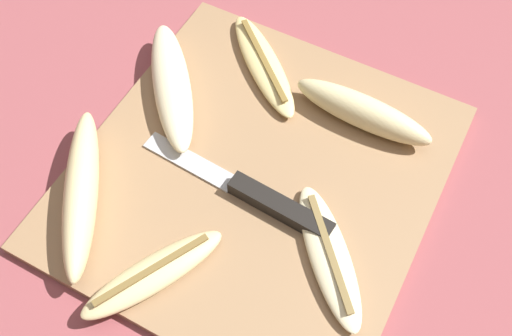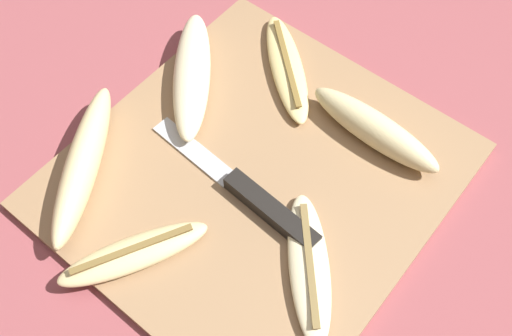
{
  "view_description": "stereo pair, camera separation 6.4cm",
  "coord_description": "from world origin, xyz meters",
  "px_view_note": "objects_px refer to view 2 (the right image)",
  "views": [
    {
      "loc": [
        -0.3,
        -0.16,
        0.57
      ],
      "look_at": [
        0.0,
        0.0,
        0.02
      ],
      "focal_mm": 42.0,
      "sensor_mm": 36.0,
      "label": 1
    },
    {
      "loc": [
        -0.26,
        -0.21,
        0.57
      ],
      "look_at": [
        0.0,
        0.0,
        0.02
      ],
      "focal_mm": 42.0,
      "sensor_mm": 36.0,
      "label": 2
    }
  ],
  "objects_px": {
    "banana_pale_long": "(309,267)",
    "banana_golden_short": "(287,67)",
    "banana_mellow_near": "(134,254)",
    "banana_ripe_center": "(83,163)",
    "knife": "(259,202)",
    "banana_soft_right": "(375,129)",
    "banana_bright_far": "(192,74)"
  },
  "relations": [
    {
      "from": "banana_pale_long",
      "to": "banana_golden_short",
      "type": "relative_size",
      "value": 0.95
    },
    {
      "from": "banana_mellow_near",
      "to": "banana_ripe_center",
      "type": "height_order",
      "value": "banana_ripe_center"
    },
    {
      "from": "knife",
      "to": "banana_mellow_near",
      "type": "distance_m",
      "value": 0.14
    },
    {
      "from": "knife",
      "to": "banana_soft_right",
      "type": "xyz_separation_m",
      "value": [
        0.14,
        -0.05,
        0.01
      ]
    },
    {
      "from": "banana_pale_long",
      "to": "banana_mellow_near",
      "type": "height_order",
      "value": "banana_mellow_near"
    },
    {
      "from": "banana_golden_short",
      "to": "banana_bright_far",
      "type": "distance_m",
      "value": 0.11
    },
    {
      "from": "banana_golden_short",
      "to": "banana_bright_far",
      "type": "xyz_separation_m",
      "value": [
        -0.08,
        0.08,
        0.01
      ]
    },
    {
      "from": "banana_bright_far",
      "to": "banana_mellow_near",
      "type": "bearing_deg",
      "value": -152.25
    },
    {
      "from": "banana_mellow_near",
      "to": "banana_bright_far",
      "type": "height_order",
      "value": "banana_bright_far"
    },
    {
      "from": "banana_soft_right",
      "to": "banana_ripe_center",
      "type": "bearing_deg",
      "value": 137.05
    },
    {
      "from": "banana_mellow_near",
      "to": "banana_golden_short",
      "type": "bearing_deg",
      "value": 6.08
    },
    {
      "from": "banana_pale_long",
      "to": "banana_bright_far",
      "type": "height_order",
      "value": "banana_bright_far"
    },
    {
      "from": "banana_pale_long",
      "to": "banana_soft_right",
      "type": "relative_size",
      "value": 0.88
    },
    {
      "from": "banana_mellow_near",
      "to": "banana_ripe_center",
      "type": "relative_size",
      "value": 0.82
    },
    {
      "from": "banana_soft_right",
      "to": "banana_mellow_near",
      "type": "bearing_deg",
      "value": 158.92
    },
    {
      "from": "banana_mellow_near",
      "to": "banana_ripe_center",
      "type": "xyz_separation_m",
      "value": [
        0.04,
        0.11,
        0.01
      ]
    },
    {
      "from": "banana_soft_right",
      "to": "banana_bright_far",
      "type": "height_order",
      "value": "banana_soft_right"
    },
    {
      "from": "banana_mellow_near",
      "to": "banana_golden_short",
      "type": "relative_size",
      "value": 1.0
    },
    {
      "from": "banana_mellow_near",
      "to": "banana_bright_far",
      "type": "distance_m",
      "value": 0.23
    },
    {
      "from": "banana_pale_long",
      "to": "banana_ripe_center",
      "type": "height_order",
      "value": "banana_ripe_center"
    },
    {
      "from": "knife",
      "to": "banana_soft_right",
      "type": "bearing_deg",
      "value": -13.52
    },
    {
      "from": "banana_golden_short",
      "to": "banana_soft_right",
      "type": "bearing_deg",
      "value": -97.49
    },
    {
      "from": "knife",
      "to": "banana_mellow_near",
      "type": "height_order",
      "value": "banana_mellow_near"
    },
    {
      "from": "banana_mellow_near",
      "to": "banana_soft_right",
      "type": "relative_size",
      "value": 0.92
    },
    {
      "from": "banana_mellow_near",
      "to": "banana_soft_right",
      "type": "height_order",
      "value": "banana_soft_right"
    },
    {
      "from": "banana_pale_long",
      "to": "knife",
      "type": "bearing_deg",
      "value": 72.82
    },
    {
      "from": "banana_golden_short",
      "to": "banana_soft_right",
      "type": "height_order",
      "value": "banana_soft_right"
    },
    {
      "from": "banana_ripe_center",
      "to": "banana_soft_right",
      "type": "bearing_deg",
      "value": -42.95
    },
    {
      "from": "knife",
      "to": "banana_bright_far",
      "type": "distance_m",
      "value": 0.18
    },
    {
      "from": "banana_pale_long",
      "to": "banana_ripe_center",
      "type": "distance_m",
      "value": 0.26
    },
    {
      "from": "banana_golden_short",
      "to": "banana_ripe_center",
      "type": "relative_size",
      "value": 0.82
    },
    {
      "from": "knife",
      "to": "banana_bright_far",
      "type": "relative_size",
      "value": 1.31
    }
  ]
}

